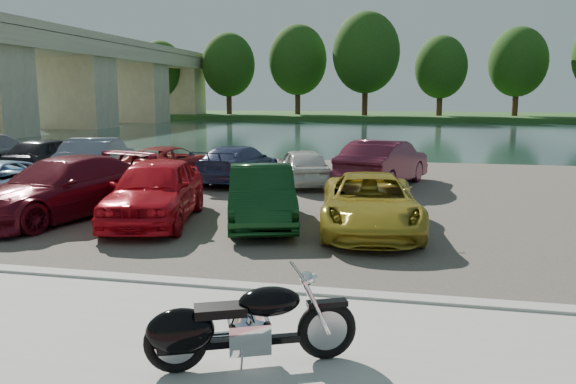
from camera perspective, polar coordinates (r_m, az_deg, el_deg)
name	(u,v)px	position (r m, az deg, el deg)	size (l,w,h in m)	color
ground	(195,350)	(7.10, -9.42, -15.51)	(200.00, 200.00, 0.00)	#595447
kerb	(243,289)	(8.82, -4.62, -9.78)	(60.00, 0.30, 0.14)	#A7A49D
parking_lot	(326,194)	(17.38, 3.91, -0.19)	(60.00, 18.00, 0.04)	#474139
river	(378,134)	(46.11, 9.12, 5.88)	(120.00, 40.00, 0.00)	#192E2C
far_bank	(391,116)	(78.04, 10.41, 7.60)	(120.00, 24.00, 0.60)	#214217
bridge	(70,68)	(56.02, -21.26, 11.67)	(7.00, 56.00, 8.55)	tan
far_trees	(428,58)	(71.91, 13.99, 13.04)	(70.25, 10.68, 12.52)	#3E2416
motorcycle	(233,327)	(6.23, -5.62, -13.47)	(2.21, 1.15, 1.05)	black
car_3	(62,188)	(14.85, -21.93, 0.39)	(2.07, 5.09, 1.48)	maroon
car_4	(155,190)	(13.65, -13.34, 0.17)	(1.81, 4.49, 1.53)	red
car_5	(262,195)	(13.08, -2.70, -0.34)	(1.44, 4.14, 1.36)	#0E3314
car_6	(370,203)	(12.52, 8.33, -1.14)	(2.09, 4.54, 1.26)	#A79226
car_8	(48,156)	(23.06, -23.16, 3.40)	(1.74, 4.32, 1.47)	black
car_9	(98,159)	(21.20, -18.73, 3.24)	(1.61, 4.60, 1.52)	slate
car_10	(169,163)	(20.52, -11.99, 2.91)	(2.02, 4.37, 1.21)	maroon
car_11	(238,164)	(19.64, -5.08, 2.90)	(1.80, 4.43, 1.29)	navy
car_12	(302,166)	(18.87, 1.46, 2.61)	(1.49, 3.69, 1.26)	silver
car_13	(384,163)	(18.95, 9.69, 2.93)	(1.63, 4.67, 1.54)	#511527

